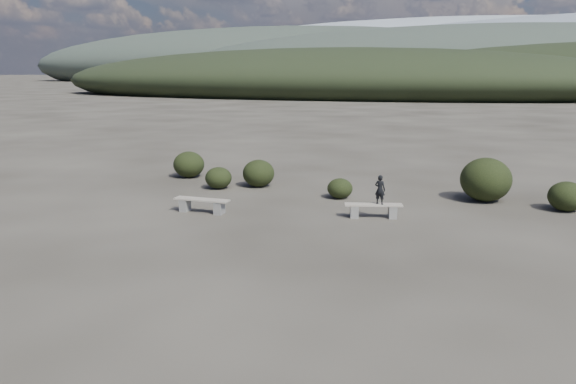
% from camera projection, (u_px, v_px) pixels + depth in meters
% --- Properties ---
extents(ground, '(1200.00, 1200.00, 0.00)m').
position_uv_depth(ground, '(234.00, 268.00, 12.97)').
color(ground, '#2C2822').
rests_on(ground, ground).
extents(bench_left, '(1.84, 0.43, 0.46)m').
position_uv_depth(bench_left, '(202.00, 204.00, 18.01)').
color(bench_left, slate).
rests_on(bench_left, ground).
extents(bench_right, '(1.80, 0.87, 0.44)m').
position_uv_depth(bench_right, '(373.00, 209.00, 17.38)').
color(bench_right, slate).
rests_on(bench_right, ground).
extents(seated_person, '(0.37, 0.27, 0.91)m').
position_uv_depth(seated_person, '(380.00, 190.00, 17.23)').
color(seated_person, black).
rests_on(seated_person, bench_right).
extents(shrub_a, '(1.03, 1.03, 0.84)m').
position_uv_depth(shrub_a, '(218.00, 178.00, 21.71)').
color(shrub_a, black).
rests_on(shrub_a, ground).
extents(shrub_b, '(1.25, 1.25, 1.07)m').
position_uv_depth(shrub_b, '(259.00, 173.00, 22.04)').
color(shrub_b, black).
rests_on(shrub_b, ground).
extents(shrub_c, '(0.91, 0.91, 0.72)m').
position_uv_depth(shrub_c, '(340.00, 188.00, 20.04)').
color(shrub_c, black).
rests_on(shrub_c, ground).
extents(shrub_d, '(1.75, 1.75, 1.53)m').
position_uv_depth(shrub_d, '(486.00, 180.00, 19.54)').
color(shrub_d, black).
rests_on(shrub_d, ground).
extents(shrub_e, '(1.16, 1.16, 0.97)m').
position_uv_depth(shrub_e, '(567.00, 196.00, 18.20)').
color(shrub_e, black).
rests_on(shrub_e, ground).
extents(shrub_f, '(1.32, 1.32, 1.11)m').
position_uv_depth(shrub_f, '(189.00, 164.00, 24.00)').
color(shrub_f, black).
rests_on(shrub_f, ground).
extents(mountain_ridges, '(500.00, 400.00, 56.00)m').
position_uv_depth(mountain_ridges, '(475.00, 60.00, 324.38)').
color(mountain_ridges, black).
rests_on(mountain_ridges, ground).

